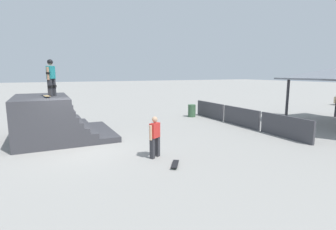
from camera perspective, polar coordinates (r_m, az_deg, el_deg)
ground_plane at (r=11.24m, az=-19.39°, el=-7.07°), size 160.00×160.00×0.00m
quarter_pipe_ramp at (r=13.24m, az=-24.19°, el=-1.01°), size 4.10×4.24×1.99m
skater_on_deck at (r=12.90m, az=-24.13°, el=7.91°), size 0.68×0.46×1.64m
skateboard_on_deck at (r=12.46m, az=-24.89°, el=3.77°), size 0.85×0.29×0.09m
bystander_walking at (r=9.44m, az=-2.89°, el=-4.36°), size 0.40×0.56×1.51m
skateboard_on_ground at (r=8.79m, az=1.53°, el=-10.70°), size 0.80×0.61×0.09m
barrier_fence at (r=15.63m, az=15.56°, el=-0.40°), size 9.13×0.12×1.05m
trash_bin at (r=18.23m, az=5.20°, el=0.93°), size 0.52×0.52×0.85m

